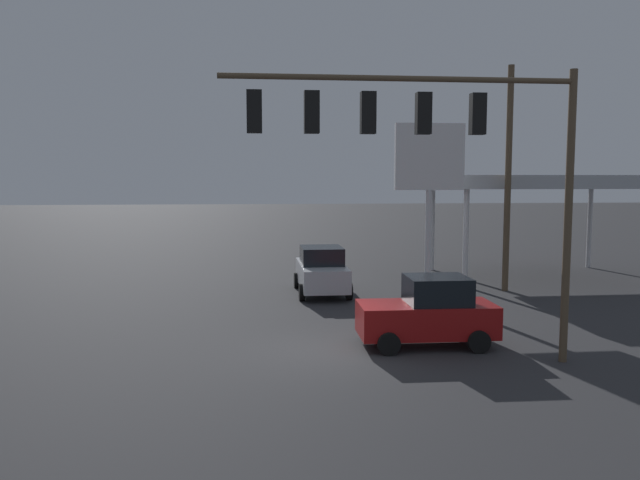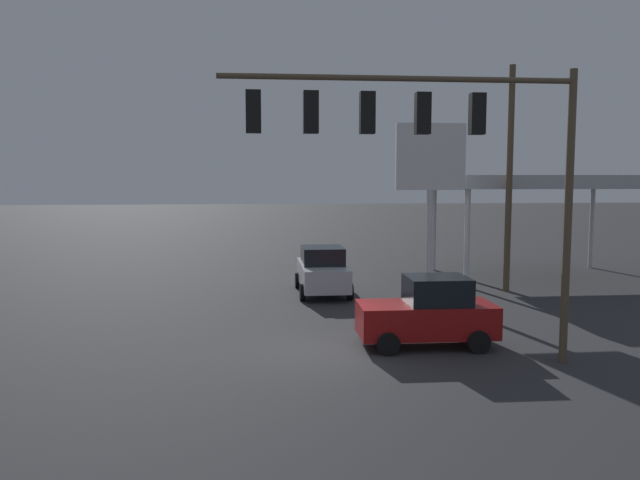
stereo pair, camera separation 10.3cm
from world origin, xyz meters
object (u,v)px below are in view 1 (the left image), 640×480
object	(u,v)px
hatchback_crossing	(429,313)
sedan_far	(322,271)
price_sign	(429,167)
traffic_signal_assembly	(427,136)
utility_pole	(508,173)

from	to	relation	value
hatchback_crossing	sedan_far	world-z (taller)	hatchback_crossing
price_sign	hatchback_crossing	distance (m)	8.39
price_sign	sedan_far	world-z (taller)	price_sign
hatchback_crossing	traffic_signal_assembly	bearing A→B (deg)	71.40
traffic_signal_assembly	sedan_far	world-z (taller)	traffic_signal_assembly
utility_pole	hatchback_crossing	size ratio (longest dim) A/B	2.44
traffic_signal_assembly	utility_pole	size ratio (longest dim) A/B	0.95
traffic_signal_assembly	sedan_far	xyz separation A→B (m)	(1.51, -10.11, -4.77)
utility_pole	sedan_far	bearing A→B (deg)	-0.86
hatchback_crossing	sedan_far	xyz separation A→B (m)	(2.16, -8.27, 0.00)
traffic_signal_assembly	utility_pole	bearing A→B (deg)	-122.01
sedan_far	hatchback_crossing	bearing A→B (deg)	14.35
price_sign	traffic_signal_assembly	bearing A→B (deg)	73.78
utility_pole	hatchback_crossing	world-z (taller)	utility_pole
utility_pole	hatchback_crossing	bearing A→B (deg)	55.53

